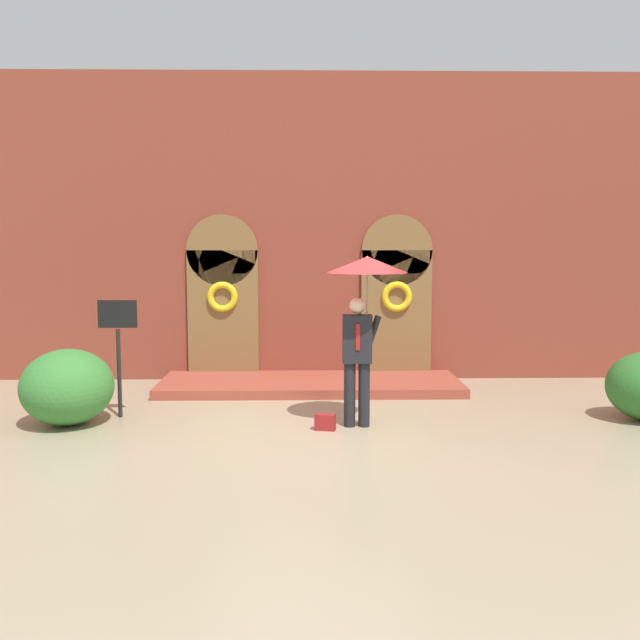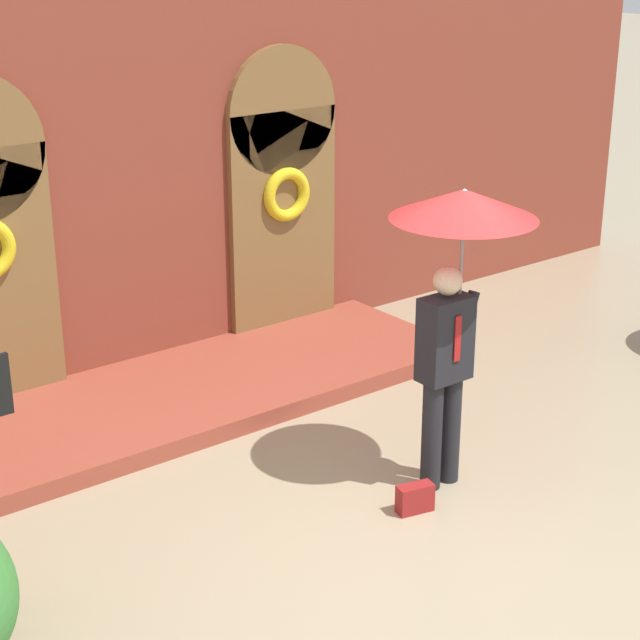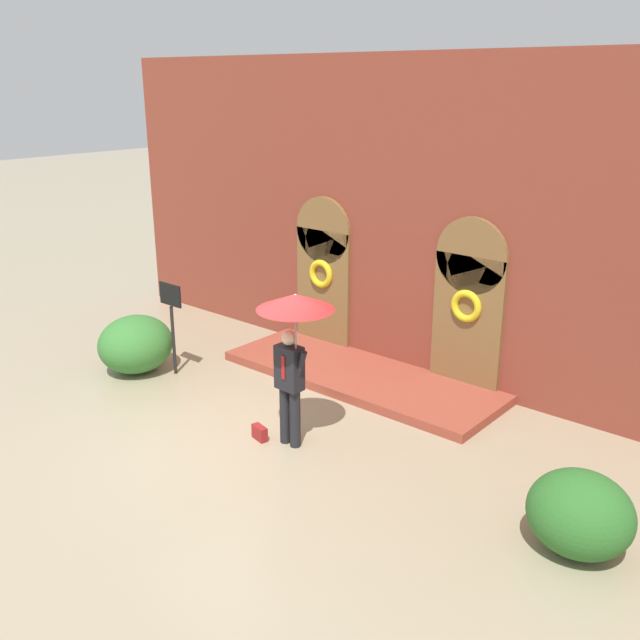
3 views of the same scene
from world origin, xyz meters
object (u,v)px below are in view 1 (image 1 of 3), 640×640
Objects in this scene: person_with_umbrella at (365,289)px; sign_post at (118,338)px; handbag at (325,422)px; shrub_left at (67,387)px.

sign_post is (-3.53, 0.59, -0.75)m from person_with_umbrella.
person_with_umbrella reaches higher than handbag.
handbag is 3.26m from sign_post.
shrub_left is (-0.63, -0.38, -0.63)m from sign_post.
sign_post is 1.23× the size of shrub_left.
person_with_umbrella is 3.65m from sign_post.
person_with_umbrella is 8.44× the size of handbag.
handbag is (-0.54, -0.20, -1.80)m from person_with_umbrella.
person_with_umbrella is 4.39m from shrub_left.
shrub_left is (-4.16, 0.21, -1.38)m from person_with_umbrella.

